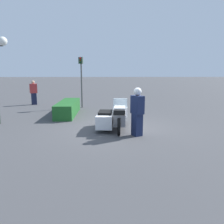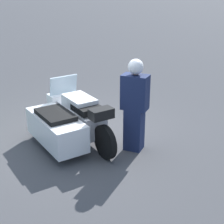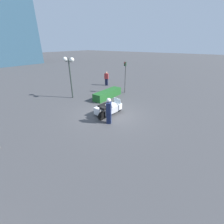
% 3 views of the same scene
% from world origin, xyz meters
% --- Properties ---
extents(ground_plane, '(160.00, 160.00, 0.00)m').
position_xyz_m(ground_plane, '(0.00, 0.00, 0.00)').
color(ground_plane, '#424244').
extents(police_motorcycle, '(2.50, 1.34, 1.15)m').
position_xyz_m(police_motorcycle, '(-0.00, 0.16, 0.46)').
color(police_motorcycle, black).
rests_on(police_motorcycle, ground).
extents(officer_rider, '(0.55, 0.47, 1.73)m').
position_xyz_m(officer_rider, '(-1.04, -0.69, 0.91)').
color(officer_rider, '#192347').
rests_on(officer_rider, ground).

